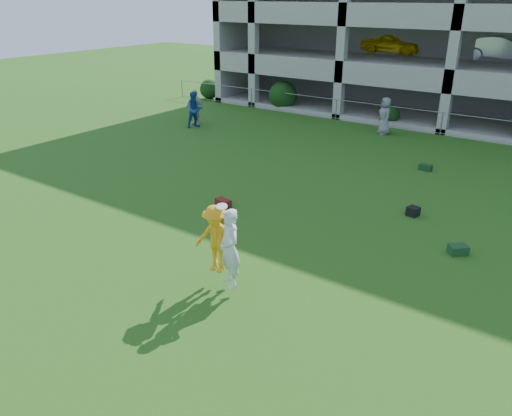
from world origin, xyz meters
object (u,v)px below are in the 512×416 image
Objects in this scene: bystander_b at (195,107)px; crate_d at (413,211)px; frisbee_contest at (221,242)px; bystander_a at (195,110)px; parking_garage at (497,7)px; bystander_c at (385,116)px.

bystander_b is 5.50× the size of crate_d.
crate_d is at bearing 70.47° from frisbee_contest.
parking_garage reaches higher than bystander_a.
bystander_b is 1.02× the size of bystander_c.
crate_d is 0.18× the size of frisbee_contest.
crate_d is (13.72, -4.81, -0.81)m from bystander_a.
bystander_c reaches higher than crate_d.
bystander_a reaches higher than bystander_c.
bystander_a is 0.63m from bystander_b.
crate_d is 7.47m from frisbee_contest.
bystander_b reaches higher than bystander_c.
bystander_a is at bearing -56.92° from bystander_b.
parking_garage reaches higher than crate_d.
parking_garage is at bearing 96.66° from crate_d.
bystander_b is at bearing -110.73° from bystander_c.
bystander_c is at bearing 116.98° from crate_d.
parking_garage is (11.43, 14.77, 5.05)m from bystander_a.
parking_garage is at bearing -7.28° from bystander_a.
bystander_c is at bearing -103.61° from parking_garage.
bystander_a is at bearing -127.74° from parking_garage.
bystander_b is 15.10m from crate_d.
bystander_c is 5.41× the size of crate_d.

